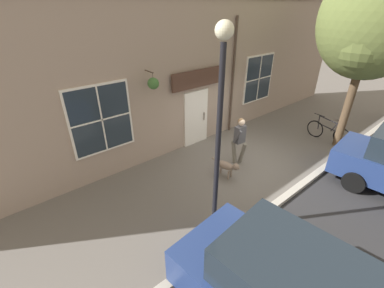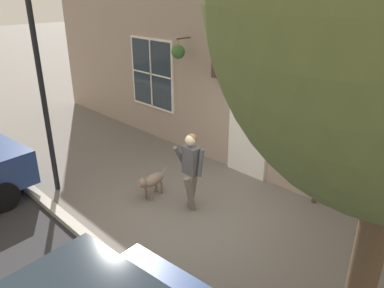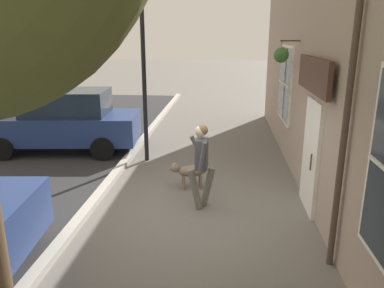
% 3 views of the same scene
% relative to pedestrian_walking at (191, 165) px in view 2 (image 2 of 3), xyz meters
% --- Properties ---
extents(ground_plane, '(90.00, 90.00, 0.00)m').
position_rel_pedestrian_walking_xyz_m(ground_plane, '(0.13, 0.27, -0.99)').
color(ground_plane, '#66605B').
extents(storefront_facade, '(0.95, 18.00, 5.13)m').
position_rel_pedestrian_walking_xyz_m(storefront_facade, '(-2.21, 0.25, 1.58)').
color(storefront_facade, gray).
rests_on(storefront_facade, ground_plane).
extents(pedestrian_walking, '(0.54, 0.56, 1.65)m').
position_rel_pedestrian_walking_xyz_m(pedestrian_walking, '(0.00, 0.00, 0.00)').
color(pedestrian_walking, '#6B665B').
rests_on(pedestrian_walking, ground_plane).
extents(dog_on_leash, '(1.01, 0.40, 0.62)m').
position_rel_pedestrian_walking_xyz_m(dog_on_leash, '(0.32, -0.89, -0.59)').
color(dog_on_leash, '#7F6B5B').
rests_on(dog_on_leash, ground_plane).
extents(street_lamp, '(0.32, 0.32, 4.61)m').
position_rel_pedestrian_walking_xyz_m(street_lamp, '(1.63, -2.71, 2.05)').
color(street_lamp, black).
rests_on(street_lamp, ground_plane).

